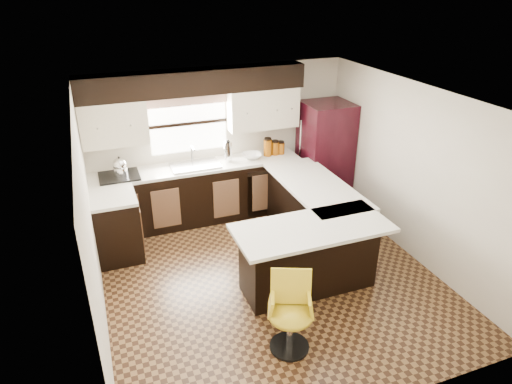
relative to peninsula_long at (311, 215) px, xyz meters
name	(u,v)px	position (x,y,z in m)	size (l,w,h in m)	color
floor	(270,277)	(-0.90, -0.62, -0.45)	(4.40, 4.40, 0.00)	#49301A
ceiling	(273,99)	(-0.90, -0.62, 1.95)	(4.40, 4.40, 0.00)	silver
wall_back	(220,141)	(-0.90, 1.58, 0.75)	(4.40, 4.40, 0.00)	beige
wall_front	(374,309)	(-0.90, -2.83, 0.75)	(4.40, 4.40, 0.00)	beige
wall_left	(90,227)	(-3.00, -0.62, 0.75)	(4.40, 4.40, 0.00)	beige
wall_right	(413,173)	(1.20, -0.62, 0.75)	(4.40, 4.40, 0.00)	beige
base_cab_back	(200,194)	(-1.35, 1.28, 0.00)	(3.30, 0.60, 0.90)	black
base_cab_left	(117,228)	(-2.70, 0.62, 0.00)	(0.60, 0.70, 0.90)	black
counter_back	(198,167)	(-1.35, 1.28, 0.47)	(3.30, 0.60, 0.04)	silver
counter_left	(113,198)	(-2.70, 0.62, 0.47)	(0.60, 0.70, 0.04)	silver
soffit	(195,82)	(-1.30, 1.40, 1.77)	(3.40, 0.35, 0.36)	black
upper_cab_left	(113,123)	(-2.52, 1.40, 1.27)	(0.94, 0.35, 0.64)	beige
upper_cab_right	(263,108)	(-0.22, 1.40, 1.27)	(1.14, 0.35, 0.64)	beige
window_pane	(188,123)	(-1.40, 1.56, 1.10)	(1.20, 0.02, 0.90)	white
valance	(187,99)	(-1.40, 1.52, 1.49)	(1.30, 0.06, 0.18)	#D19B93
sink	(195,165)	(-1.40, 1.25, 0.51)	(0.75, 0.45, 0.03)	#B2B2B7
dishwasher	(264,193)	(-0.35, 0.99, -0.02)	(0.58, 0.03, 0.78)	black
cooktop	(119,176)	(-2.55, 1.25, 0.51)	(0.58, 0.50, 0.03)	black
peninsula_long	(311,215)	(0.00, 0.00, 0.00)	(0.60, 1.95, 0.90)	black
peninsula_return	(309,257)	(-0.53, -0.97, 0.00)	(1.65, 0.60, 0.90)	black
counter_pen_long	(316,186)	(0.05, 0.00, 0.47)	(0.84, 1.95, 0.04)	silver
counter_pen_return	(312,228)	(-0.55, -1.06, 0.47)	(1.89, 0.84, 0.04)	silver
refrigerator	(325,155)	(0.80, 1.11, 0.44)	(0.76, 0.73, 1.78)	black
bar_chair	(291,316)	(-1.18, -1.87, -0.01)	(0.47, 0.47, 0.88)	gold
kettle	(120,166)	(-2.52, 1.26, 0.66)	(0.21, 0.21, 0.29)	silver
percolator	(228,152)	(-0.86, 1.28, 0.66)	(0.13, 0.13, 0.33)	silver
mixing_bowl	(252,156)	(-0.45, 1.28, 0.53)	(0.31, 0.31, 0.08)	white
canister_large	(268,148)	(-0.17, 1.30, 0.63)	(0.14, 0.14, 0.27)	#7E3F06
canister_med	(275,148)	(-0.04, 1.30, 0.60)	(0.13, 0.13, 0.21)	#7E3F06
canister_small	(281,148)	(0.06, 1.30, 0.59)	(0.12, 0.12, 0.19)	#7E3F06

